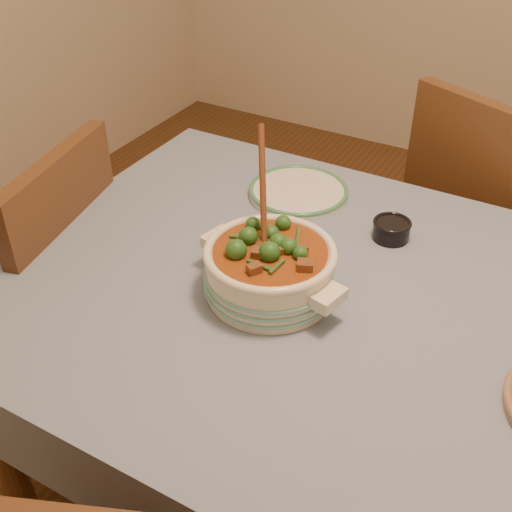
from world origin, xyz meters
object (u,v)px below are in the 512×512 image
Objects in this scene: white_plate at (298,191)px; chair_far at (485,225)px; dining_table at (379,350)px; chair_left at (42,287)px; stew_casserole at (270,266)px; condiment_bowl at (392,229)px.

chair_far is at bearing 47.33° from white_plate.
dining_table is 1.81× the size of chair_left.
white_plate is (-0.12, 0.38, -0.06)m from stew_casserole.
dining_table is at bearing 109.99° from chair_far.
stew_casserole is at bearing -72.07° from white_plate.
stew_casserole is at bearing -169.36° from dining_table.
white_plate is at bearing 107.93° from stew_casserole.
dining_table is 1.75× the size of chair_far.
stew_casserole is 1.09× the size of white_plate.
chair_left is (-0.82, -0.35, -0.26)m from condiment_bowl.
chair_far is at bearing 74.86° from condiment_bowl.
stew_casserole reaches higher than chair_far.
chair_left is at bearing -157.21° from condiment_bowl.
condiment_bowl is at bearing 107.71° from dining_table.
chair_far is 1.30m from chair_left.
dining_table is 16.45× the size of condiment_bowl.
chair_far is (0.29, 0.84, -0.28)m from stew_casserole.
stew_casserole is (-0.24, -0.04, 0.16)m from dining_table.
condiment_bowl is at bearing 98.80° from chair_far.
dining_table is 0.31m from condiment_bowl.
condiment_bowl is (0.27, -0.07, 0.01)m from white_plate.
stew_casserole is at bearing 80.63° from chair_left.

